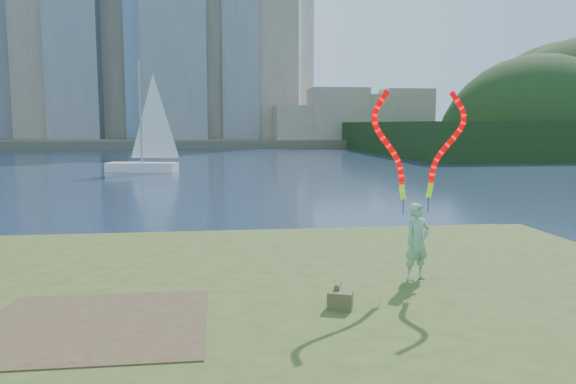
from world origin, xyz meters
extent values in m
plane|color=#18243C|center=(0.00, 0.00, 0.00)|extent=(320.00, 320.00, 0.00)
cube|color=#3B4B1B|center=(0.00, -2.50, 0.15)|extent=(20.00, 18.00, 0.30)
cube|color=#3B4B1B|center=(0.00, -2.20, 0.40)|extent=(17.00, 15.00, 0.30)
cube|color=#3B4B1B|center=(0.00, -2.00, 0.65)|extent=(14.00, 12.00, 0.30)
cube|color=#47331E|center=(-2.20, -3.20, 0.81)|extent=(3.20, 3.00, 0.02)
cube|color=#4F4A3A|center=(0.00, 95.00, 0.60)|extent=(320.00, 40.00, 1.20)
imported|color=#217135|center=(3.34, -1.44, 1.53)|extent=(0.61, 0.50, 1.46)
cylinder|color=black|center=(3.05, -1.43, 2.21)|extent=(0.02, 0.02, 0.30)
cylinder|color=black|center=(3.60, -1.25, 2.21)|extent=(0.02, 0.02, 0.30)
cube|color=#4B4326|center=(1.52, -2.94, 0.94)|extent=(0.46, 0.38, 0.28)
cylinder|color=#4B4326|center=(1.52, -2.76, 1.13)|extent=(0.18, 0.28, 0.09)
cube|color=silver|center=(-6.21, 33.75, 0.33)|extent=(5.70, 3.01, 0.76)
cylinder|color=gray|center=(-6.21, 33.75, 4.57)|extent=(0.15, 0.15, 8.28)
camera|label=1|loc=(-0.41, -11.44, 3.74)|focal=35.00mm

